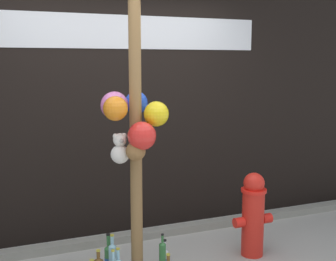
{
  "coord_description": "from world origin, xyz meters",
  "views": [
    {
      "loc": [
        -1.19,
        -2.97,
        1.82
      ],
      "look_at": [
        0.13,
        0.34,
        1.26
      ],
      "focal_mm": 46.94,
      "sensor_mm": 36.0,
      "label": 1
    }
  ],
  "objects": [
    {
      "name": "fire_hydrant",
      "position": [
        1.03,
        0.41,
        0.41
      ],
      "size": [
        0.39,
        0.24,
        0.8
      ],
      "color": "red",
      "rests_on": "ground_plane"
    },
    {
      "name": "bottle_4",
      "position": [
        0.13,
        0.42,
        0.11
      ],
      "size": [
        0.07,
        0.07,
        0.29
      ],
      "color": "silver",
      "rests_on": "ground_plane"
    },
    {
      "name": "bottle_1",
      "position": [
        -0.32,
        0.47,
        0.16
      ],
      "size": [
        0.07,
        0.07,
        0.38
      ],
      "color": "#93CCE0",
      "rests_on": "ground_plane"
    },
    {
      "name": "bottle_7",
      "position": [
        0.07,
        0.3,
        0.17
      ],
      "size": [
        0.06,
        0.06,
        0.39
      ],
      "color": "#337038",
      "rests_on": "ground_plane"
    },
    {
      "name": "curb_strip",
      "position": [
        0.0,
        1.16,
        0.04
      ],
      "size": [
        8.0,
        0.12,
        0.08
      ],
      "primitive_type": "cube",
      "color": "gray",
      "rests_on": "ground_plane"
    },
    {
      "name": "building_wall",
      "position": [
        -0.0,
        1.54,
        1.82
      ],
      "size": [
        10.0,
        0.21,
        3.65
      ],
      "color": "black",
      "rests_on": "ground_plane"
    },
    {
      "name": "bottle_8",
      "position": [
        -0.33,
        0.58,
        0.13
      ],
      "size": [
        0.08,
        0.08,
        0.35
      ],
      "color": "#337038",
      "rests_on": "ground_plane"
    },
    {
      "name": "memorial_post",
      "position": [
        -0.17,
        0.33,
        1.5
      ],
      "size": [
        0.53,
        0.55,
        2.68
      ],
      "color": "olive",
      "rests_on": "ground_plane"
    }
  ]
}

